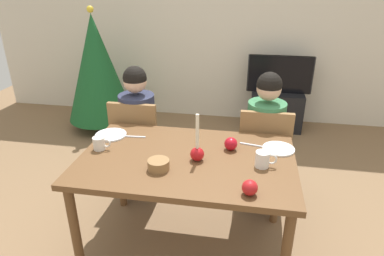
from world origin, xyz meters
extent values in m
plane|color=brown|center=(0.00, 0.00, 0.00)|extent=(7.68, 7.68, 0.00)
cube|color=beige|center=(0.00, 2.60, 1.30)|extent=(6.40, 0.10, 2.60)
cube|color=brown|center=(0.00, 0.00, 0.73)|extent=(1.40, 0.90, 0.04)
cylinder|color=brown|center=(-0.64, -0.39, 0.35)|extent=(0.06, 0.06, 0.71)
cylinder|color=brown|center=(-0.64, 0.39, 0.35)|extent=(0.06, 0.06, 0.71)
cylinder|color=brown|center=(0.64, 0.39, 0.35)|extent=(0.06, 0.06, 0.71)
cube|color=olive|center=(-0.55, 0.69, 0.43)|extent=(0.40, 0.40, 0.04)
cube|color=olive|center=(-0.55, 0.51, 0.68)|extent=(0.40, 0.04, 0.45)
cylinder|color=olive|center=(-0.38, 0.86, 0.21)|extent=(0.04, 0.04, 0.41)
cylinder|color=olive|center=(-0.72, 0.86, 0.21)|extent=(0.04, 0.04, 0.41)
cylinder|color=olive|center=(-0.38, 0.52, 0.21)|extent=(0.04, 0.04, 0.41)
cylinder|color=olive|center=(-0.72, 0.52, 0.21)|extent=(0.04, 0.04, 0.41)
cube|color=olive|center=(0.52, 0.69, 0.43)|extent=(0.40, 0.40, 0.04)
cube|color=olive|center=(0.52, 0.51, 0.68)|extent=(0.40, 0.04, 0.45)
cylinder|color=olive|center=(0.69, 0.86, 0.21)|extent=(0.04, 0.04, 0.41)
cylinder|color=olive|center=(0.35, 0.86, 0.21)|extent=(0.04, 0.04, 0.41)
cylinder|color=olive|center=(0.69, 0.52, 0.21)|extent=(0.04, 0.04, 0.41)
cylinder|color=olive|center=(0.35, 0.52, 0.21)|extent=(0.04, 0.04, 0.41)
cube|color=#33384C|center=(-0.55, 0.64, 0.23)|extent=(0.28, 0.28, 0.45)
cylinder|color=#282D47|center=(-0.55, 0.64, 0.69)|extent=(0.30, 0.30, 0.48)
sphere|color=tan|center=(-0.55, 0.64, 1.04)|extent=(0.19, 0.19, 0.19)
sphere|color=black|center=(-0.55, 0.64, 1.07)|extent=(0.19, 0.19, 0.19)
cube|color=#33384C|center=(0.52, 0.64, 0.23)|extent=(0.28, 0.28, 0.45)
cylinder|color=#387A4C|center=(0.52, 0.64, 0.69)|extent=(0.30, 0.30, 0.48)
sphere|color=tan|center=(0.52, 0.64, 1.04)|extent=(0.19, 0.19, 0.19)
sphere|color=black|center=(0.52, 0.64, 1.07)|extent=(0.19, 0.19, 0.19)
cube|color=black|center=(0.73, 2.30, 0.24)|extent=(0.64, 0.40, 0.48)
cube|color=black|center=(0.73, 2.30, 0.71)|extent=(0.79, 0.04, 0.46)
cube|color=black|center=(0.73, 2.30, 0.71)|extent=(0.76, 0.05, 0.46)
cylinder|color=brown|center=(-1.48, 1.92, 0.07)|extent=(0.08, 0.08, 0.14)
cone|color=#195628|center=(-1.48, 1.92, 0.79)|extent=(0.81, 0.81, 1.29)
sphere|color=yellow|center=(-1.48, 1.92, 1.47)|extent=(0.08, 0.08, 0.08)
sphere|color=red|center=(0.07, -0.03, 0.80)|extent=(0.09, 0.09, 0.09)
cylinder|color=#EFE5C6|center=(0.07, -0.03, 0.95)|extent=(0.02, 0.02, 0.23)
cylinder|color=silver|center=(-0.61, 0.22, 0.76)|extent=(0.23, 0.23, 0.01)
cylinder|color=white|center=(0.60, 0.21, 0.76)|extent=(0.22, 0.22, 0.01)
cylinder|color=silver|center=(-0.61, 0.01, 0.79)|extent=(0.08, 0.08, 0.09)
torus|color=silver|center=(-0.55, 0.01, 0.80)|extent=(0.06, 0.01, 0.06)
cylinder|color=white|center=(0.48, -0.03, 0.80)|extent=(0.09, 0.09, 0.10)
torus|color=white|center=(0.54, -0.03, 0.81)|extent=(0.07, 0.01, 0.07)
cube|color=silver|center=(-0.44, 0.23, 0.75)|extent=(0.18, 0.03, 0.01)
cube|color=silver|center=(0.42, 0.24, 0.75)|extent=(0.18, 0.05, 0.01)
cylinder|color=olive|center=(-0.14, -0.18, 0.78)|extent=(0.13, 0.13, 0.06)
sphere|color=red|center=(0.41, -0.34, 0.79)|extent=(0.09, 0.09, 0.09)
sphere|color=red|center=(0.27, 0.15, 0.79)|extent=(0.09, 0.09, 0.09)
camera|label=1|loc=(0.37, -1.91, 1.85)|focal=31.89mm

